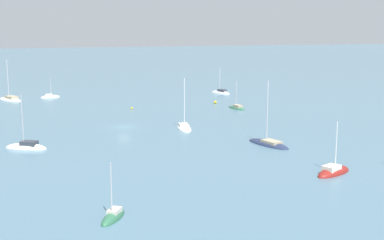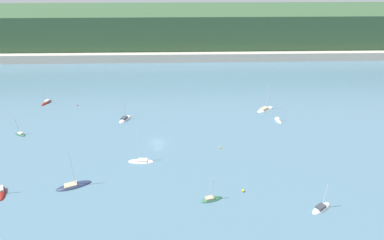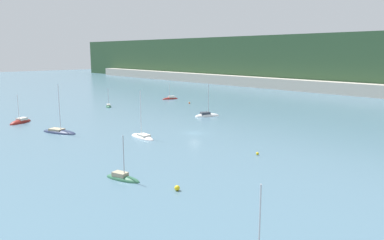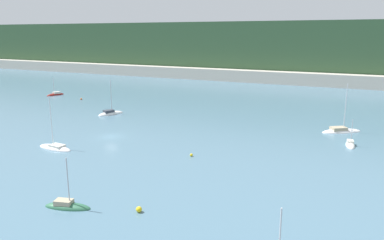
% 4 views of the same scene
% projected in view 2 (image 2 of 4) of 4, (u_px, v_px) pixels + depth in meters
% --- Properties ---
extents(ground_plane, '(600.00, 600.00, 0.00)m').
position_uv_depth(ground_plane, '(158.00, 142.00, 98.75)').
color(ground_plane, slate).
extents(hillside_ridge, '(473.60, 88.82, 25.69)m').
position_uv_depth(hillside_ridge, '(170.00, 27.00, 222.40)').
color(hillside_ridge, '#335133').
rests_on(hillside_ridge, ground_plane).
extents(shore_town_strip, '(402.56, 6.00, 5.04)m').
position_uv_depth(shore_town_strip, '(168.00, 57.00, 184.30)').
color(shore_town_strip, beige).
rests_on(shore_town_strip, ground_plane).
extents(sailboat_0, '(9.36, 5.97, 11.39)m').
position_uv_depth(sailboat_0, '(74.00, 186.00, 78.84)').
color(sailboat_0, '#232D4C').
rests_on(sailboat_0, ground_plane).
extents(sailboat_2, '(3.31, 6.49, 6.82)m').
position_uv_depth(sailboat_2, '(46.00, 103.00, 127.72)').
color(sailboat_2, maroon).
rests_on(sailboat_2, ground_plane).
extents(sailboat_3, '(5.35, 7.00, 8.05)m').
position_uv_depth(sailboat_3, '(1.00, 193.00, 76.32)').
color(sailboat_3, maroon).
rests_on(sailboat_3, ground_plane).
extents(sailboat_4, '(6.47, 5.17, 8.05)m').
position_uv_depth(sailboat_4, '(321.00, 208.00, 71.37)').
color(sailboat_4, white).
rests_on(sailboat_4, ground_plane).
extents(sailboat_5, '(5.07, 7.40, 9.68)m').
position_uv_depth(sailboat_5, '(125.00, 119.00, 113.80)').
color(sailboat_5, white).
rests_on(sailboat_5, ground_plane).
extents(sailboat_6, '(2.32, 5.20, 5.76)m').
position_uv_depth(sailboat_6, '(278.00, 120.00, 112.94)').
color(sailboat_6, white).
rests_on(sailboat_6, ground_plane).
extents(sailboat_7, '(6.12, 3.35, 6.93)m').
position_uv_depth(sailboat_7, '(211.00, 199.00, 74.12)').
color(sailboat_7, '#2D6647').
rests_on(sailboat_7, ground_plane).
extents(sailboat_8, '(8.85, 7.57, 11.05)m').
position_uv_depth(sailboat_8, '(265.00, 109.00, 121.71)').
color(sailboat_8, white).
rests_on(sailboat_8, ground_plane).
extents(sailboat_9, '(5.07, 3.78, 6.92)m').
position_uv_depth(sailboat_9, '(20.00, 134.00, 103.32)').
color(sailboat_9, '#2D6647').
rests_on(sailboat_9, ground_plane).
extents(sailboat_10, '(7.75, 2.97, 10.38)m').
position_uv_depth(sailboat_10, '(141.00, 162.00, 88.79)').
color(sailboat_10, silver).
rests_on(sailboat_10, ground_plane).
extents(mooring_buoy_0, '(0.55, 0.55, 0.55)m').
position_uv_depth(mooring_buoy_0, '(78.00, 105.00, 125.28)').
color(mooring_buoy_0, orange).
rests_on(mooring_buoy_0, ground_plane).
extents(mooring_buoy_1, '(0.50, 0.50, 0.50)m').
position_uv_depth(mooring_buoy_1, '(220.00, 147.00, 95.53)').
color(mooring_buoy_1, yellow).
rests_on(mooring_buoy_1, ground_plane).
extents(mooring_buoy_2, '(0.70, 0.70, 0.70)m').
position_uv_depth(mooring_buoy_2, '(243.00, 191.00, 76.73)').
color(mooring_buoy_2, yellow).
rests_on(mooring_buoy_2, ground_plane).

